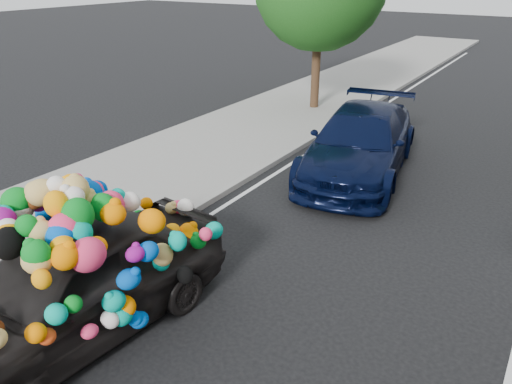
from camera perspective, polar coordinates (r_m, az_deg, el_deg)
ground at (r=7.90m, az=0.41°, el=-10.04°), size 100.00×100.00×0.00m
sidewalk at (r=10.49m, az=-19.91°, el=-1.99°), size 4.00×60.00×0.12m
kerb at (r=9.14m, az=-12.21°, el=-4.98°), size 0.15×60.00×0.13m
lane_markings at (r=7.10m, az=27.21°, el=-17.83°), size 6.00×50.00×0.01m
plush_art_car at (r=6.71m, az=-20.87°, el=-7.51°), size 2.60×4.79×2.15m
navy_sedan at (r=11.81m, az=11.81°, el=5.55°), size 2.95×5.43×1.49m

